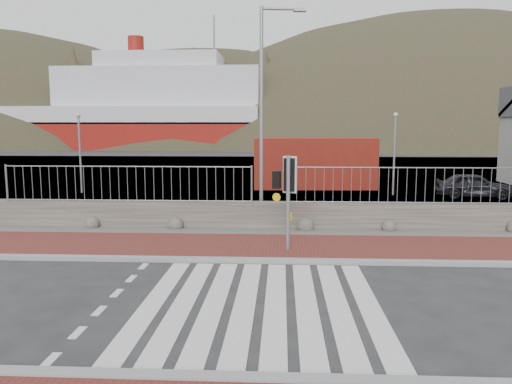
# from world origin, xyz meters

# --- Properties ---
(ground) EXTENTS (220.00, 220.00, 0.00)m
(ground) POSITION_xyz_m (0.00, 0.00, 0.00)
(ground) COLOR #28282B
(ground) RESTS_ON ground
(sidewalk_far) EXTENTS (40.00, 3.00, 0.08)m
(sidewalk_far) POSITION_xyz_m (0.00, 4.50, 0.04)
(sidewalk_far) COLOR brown
(sidewalk_far) RESTS_ON ground
(kerb_near) EXTENTS (40.00, 0.25, 0.12)m
(kerb_near) POSITION_xyz_m (0.00, -3.00, 0.05)
(kerb_near) COLOR gray
(kerb_near) RESTS_ON ground
(kerb_far) EXTENTS (40.00, 0.25, 0.12)m
(kerb_far) POSITION_xyz_m (0.00, 3.00, 0.05)
(kerb_far) COLOR gray
(kerb_far) RESTS_ON ground
(zebra_crossing) EXTENTS (4.62, 5.60, 0.01)m
(zebra_crossing) POSITION_xyz_m (-0.00, 0.00, 0.01)
(zebra_crossing) COLOR silver
(zebra_crossing) RESTS_ON ground
(gravel_strip) EXTENTS (40.00, 1.50, 0.06)m
(gravel_strip) POSITION_xyz_m (0.00, 6.50, 0.03)
(gravel_strip) COLOR #59544C
(gravel_strip) RESTS_ON ground
(stone_wall) EXTENTS (40.00, 0.60, 0.90)m
(stone_wall) POSITION_xyz_m (0.00, 7.30, 0.45)
(stone_wall) COLOR #4E4840
(stone_wall) RESTS_ON ground
(railing) EXTENTS (18.07, 0.07, 1.22)m
(railing) POSITION_xyz_m (0.00, 7.15, 1.82)
(railing) COLOR gray
(railing) RESTS_ON stone_wall
(quay) EXTENTS (120.00, 40.00, 0.50)m
(quay) POSITION_xyz_m (0.00, 27.90, 0.00)
(quay) COLOR #4C4C4F
(quay) RESTS_ON ground
(water) EXTENTS (220.00, 50.00, 0.05)m
(water) POSITION_xyz_m (0.00, 62.90, 0.00)
(water) COLOR #3F4C54
(water) RESTS_ON ground
(ferry) EXTENTS (50.00, 16.00, 20.00)m
(ferry) POSITION_xyz_m (-24.65, 67.90, 5.36)
(ferry) COLOR maroon
(ferry) RESTS_ON ground
(hills_backdrop) EXTENTS (254.00, 90.00, 100.00)m
(hills_backdrop) POSITION_xyz_m (6.74, 87.90, -23.05)
(hills_backdrop) COLOR #313520
(hills_backdrop) RESTS_ON ground
(traffic_signal_far) EXTENTS (0.66, 0.38, 2.66)m
(traffic_signal_far) POSITION_xyz_m (0.54, 4.06, 1.93)
(traffic_signal_far) COLOR gray
(traffic_signal_far) RESTS_ON ground
(streetlight) EXTENTS (1.58, 0.34, 7.46)m
(streetlight) POSITION_xyz_m (-0.19, 8.11, 4.20)
(streetlight) COLOR gray
(streetlight) RESTS_ON ground
(shipping_container) EXTENTS (6.83, 3.10, 2.80)m
(shipping_container) POSITION_xyz_m (2.19, 18.96, 1.40)
(shipping_container) COLOR maroon
(shipping_container) RESTS_ON ground
(car_a) EXTENTS (3.72, 2.00, 1.20)m
(car_a) POSITION_xyz_m (9.70, 15.19, 0.60)
(car_a) COLOR black
(car_a) RESTS_ON ground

